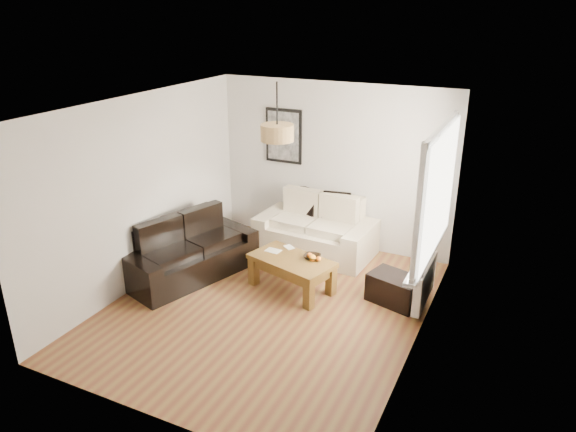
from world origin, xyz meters
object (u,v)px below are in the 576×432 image
at_px(ottoman, 395,289).
at_px(loveseat_cream, 316,226).
at_px(coffee_table, 292,274).
at_px(sofa_leather, 189,249).

bearing_deg(ottoman, loveseat_cream, 147.92).
bearing_deg(coffee_table, loveseat_cream, 97.75).
distance_m(loveseat_cream, sofa_leather, 2.00).
height_order(loveseat_cream, sofa_leather, loveseat_cream).
xyz_separation_m(loveseat_cream, sofa_leather, (-1.34, -1.48, -0.03)).
bearing_deg(sofa_leather, ottoman, -61.83).
height_order(sofa_leather, ottoman, sofa_leather).
xyz_separation_m(sofa_leather, ottoman, (2.88, 0.51, -0.22)).
xyz_separation_m(coffee_table, ottoman, (1.37, 0.27, -0.04)).
bearing_deg(coffee_table, ottoman, 11.07).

